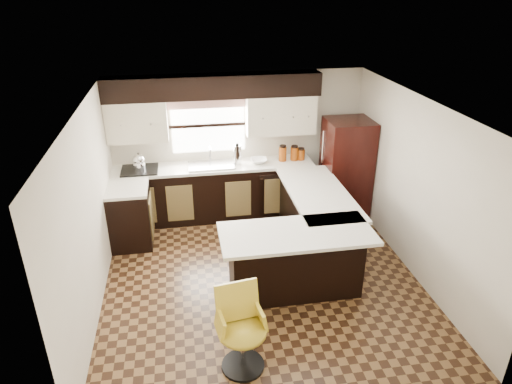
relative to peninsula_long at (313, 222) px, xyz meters
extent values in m
plane|color=#49301A|center=(-0.90, -0.62, -0.45)|extent=(4.40, 4.40, 0.00)
plane|color=silver|center=(-0.90, -0.62, 1.95)|extent=(4.40, 4.40, 0.00)
plane|color=beige|center=(-0.90, 1.58, 0.75)|extent=(4.40, 0.00, 4.40)
plane|color=beige|center=(-0.90, -2.83, 0.75)|extent=(4.40, 0.00, 4.40)
plane|color=beige|center=(-3.00, -0.62, 0.75)|extent=(0.00, 4.40, 4.40)
plane|color=beige|center=(1.20, -0.62, 0.75)|extent=(0.00, 4.40, 4.40)
cube|color=black|center=(-1.35, 1.28, 0.00)|extent=(3.30, 0.60, 0.90)
cube|color=black|center=(-2.70, 0.62, 0.00)|extent=(0.60, 0.70, 0.90)
cube|color=silver|center=(-1.35, 1.28, 0.47)|extent=(3.30, 0.60, 0.04)
cube|color=silver|center=(-2.70, 0.62, 0.47)|extent=(0.60, 0.70, 0.04)
cube|color=black|center=(-1.30, 1.40, 1.77)|extent=(3.40, 0.35, 0.36)
cube|color=beige|center=(-2.52, 1.40, 1.27)|extent=(0.94, 0.35, 0.64)
cube|color=beige|center=(-0.22, 1.40, 1.27)|extent=(1.14, 0.35, 0.64)
cube|color=white|center=(-1.40, 1.56, 1.10)|extent=(1.20, 0.02, 0.90)
cube|color=#D19B93|center=(-1.40, 1.52, 1.49)|extent=(1.30, 0.06, 0.18)
cube|color=#B2B2B7|center=(-1.40, 1.25, 0.51)|extent=(0.75, 0.45, 0.03)
cube|color=black|center=(-0.35, 0.99, -0.02)|extent=(0.58, 0.03, 0.78)
cube|color=black|center=(-2.55, 1.25, 0.51)|extent=(0.58, 0.50, 0.02)
cube|color=black|center=(0.00, 0.00, 0.00)|extent=(0.60, 1.95, 0.90)
cube|color=black|center=(-0.53, -0.97, 0.00)|extent=(1.65, 0.60, 0.90)
cube|color=silver|center=(0.05, 0.00, 0.47)|extent=(0.84, 1.95, 0.04)
cube|color=silver|center=(-0.55, -1.06, 0.47)|extent=(1.89, 0.84, 0.04)
cube|color=black|center=(0.82, 0.95, 0.40)|extent=(0.73, 0.70, 1.70)
cylinder|color=silver|center=(-0.96, 1.28, 0.66)|extent=(0.13, 0.13, 0.33)
imported|color=white|center=(-0.60, 1.28, 0.53)|extent=(0.29, 0.29, 0.07)
cylinder|color=#88390A|center=(-0.19, 1.30, 0.62)|extent=(0.13, 0.13, 0.24)
cylinder|color=#88390A|center=(0.01, 1.30, 0.61)|extent=(0.13, 0.13, 0.23)
cylinder|color=#88390A|center=(0.13, 1.30, 0.58)|extent=(0.13, 0.13, 0.18)
camera|label=1|loc=(-1.85, -5.72, 3.32)|focal=32.00mm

